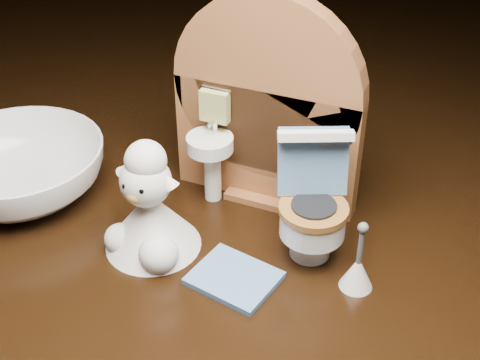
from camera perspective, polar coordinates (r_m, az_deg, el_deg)
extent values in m
cube|color=black|center=(0.47, -0.90, -10.47)|extent=(2.50, 2.50, 0.10)
cube|color=brown|center=(0.46, 2.28, 3.12)|extent=(0.13, 0.02, 0.09)
cylinder|color=brown|center=(0.44, 2.40, 7.91)|extent=(0.13, 0.02, 0.13)
cube|color=brown|center=(0.48, 2.17, -0.97)|extent=(0.05, 0.04, 0.01)
cylinder|color=white|center=(0.47, -2.36, 0.70)|extent=(0.01, 0.01, 0.04)
cylinder|color=white|center=(0.45, -2.59, 3.13)|extent=(0.03, 0.03, 0.01)
cylinder|color=silver|center=(0.45, -2.14, 4.75)|extent=(0.00, 0.00, 0.01)
cube|color=tan|center=(0.45, -2.18, 6.31)|extent=(0.02, 0.01, 0.02)
cube|color=brown|center=(0.44, 6.24, 2.50)|extent=(0.02, 0.01, 0.02)
cylinder|color=#CDB282|center=(0.44, 5.94, 1.44)|extent=(0.02, 0.02, 0.02)
cylinder|color=white|center=(0.43, 6.01, -5.25)|extent=(0.03, 0.03, 0.02)
cylinder|color=white|center=(0.41, 6.21, -3.61)|extent=(0.04, 0.04, 0.02)
cylinder|color=#915823|center=(0.41, 6.30, -2.49)|extent=(0.04, 0.04, 0.00)
cube|color=white|center=(0.44, 5.83, -1.73)|extent=(0.04, 0.03, 0.05)
cube|color=#537CAA|center=(0.41, 6.23, 1.58)|extent=(0.05, 0.03, 0.04)
cube|color=white|center=(0.39, 6.49, 3.77)|extent=(0.04, 0.03, 0.01)
cylinder|color=#99B23C|center=(0.42, 7.39, 1.83)|extent=(0.01, 0.01, 0.01)
cube|color=#537CAA|center=(0.41, -0.51, -8.36)|extent=(0.06, 0.05, 0.00)
cone|color=white|center=(0.41, 9.97, -7.74)|extent=(0.02, 0.02, 0.02)
cylinder|color=#59595B|center=(0.40, 10.26, -5.57)|extent=(0.00, 0.00, 0.03)
sphere|color=#59595B|center=(0.39, 10.47, -4.02)|extent=(0.01, 0.01, 0.01)
cone|color=white|center=(0.43, -7.58, -3.37)|extent=(0.06, 0.06, 0.04)
sphere|color=white|center=(0.42, -6.96, -6.29)|extent=(0.02, 0.02, 0.02)
sphere|color=white|center=(0.44, -10.17, -4.97)|extent=(0.02, 0.02, 0.02)
sphere|color=white|center=(0.41, -8.06, -0.10)|extent=(0.03, 0.03, 0.03)
sphere|color=tan|center=(0.40, -8.88, -1.31)|extent=(0.01, 0.01, 0.01)
sphere|color=white|center=(0.40, -8.06, 1.63)|extent=(0.03, 0.03, 0.03)
cone|color=white|center=(0.42, -9.65, 1.01)|extent=(0.01, 0.01, 0.01)
cone|color=white|center=(0.40, -6.19, 0.03)|extent=(0.01, 0.01, 0.01)
sphere|color=black|center=(0.40, -9.76, -0.50)|extent=(0.00, 0.00, 0.00)
sphere|color=black|center=(0.40, -8.38, -0.91)|extent=(0.00, 0.00, 0.00)
imported|color=white|center=(0.50, -18.29, 0.77)|extent=(0.13, 0.13, 0.04)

